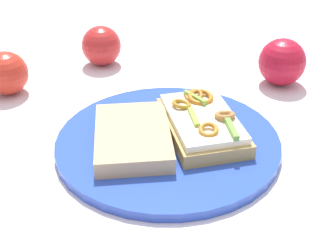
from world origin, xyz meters
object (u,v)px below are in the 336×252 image
Objects in this scene: sandwich at (203,124)px; apple_1 at (6,73)px; apple_2 at (282,62)px; bread_slice_side at (132,136)px; apple_3 at (101,46)px; plate at (168,142)px.

apple_1 is (-0.24, -0.27, 0.01)m from sandwich.
apple_1 is 0.48m from apple_2.
bread_slice_side is 2.05× the size of apple_1.
apple_2 is at bearing 77.87° from apple_1.
apple_2 is 1.10× the size of apple_3.
apple_3 reaches higher than bread_slice_side.
apple_3 reaches higher than sandwich.
apple_2 is (-0.14, 0.20, 0.01)m from sandwich.
apple_1 is 0.89× the size of apple_2.
apple_1 is (-0.24, -0.17, 0.01)m from bread_slice_side.
apple_3 is at bearing -160.76° from sandwich.
bread_slice_side is 1.83× the size of apple_2.
apple_1 is 0.98× the size of apple_3.
plate is 0.05m from bread_slice_side.
bread_slice_side is 0.33m from apple_2.
apple_2 is at bearing 124.27° from bread_slice_side.
sandwich is (0.00, 0.05, 0.02)m from plate.
apple_2 is 0.34m from apple_3.
sandwich is at bearing 88.67° from plate.
apple_1 reaches higher than plate.
apple_1 is at bearing -137.50° from plate.
plate is 0.29m from apple_2.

